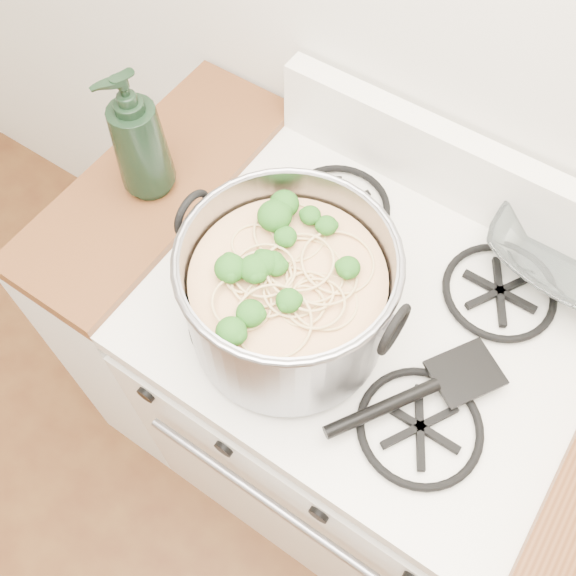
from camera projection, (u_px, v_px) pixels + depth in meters
The scene contains 6 objects.
gas_range at pixel (351, 401), 1.54m from camera, with size 0.76×0.66×0.92m.
counter_left at pixel (186, 293), 1.66m from camera, with size 0.25×0.65×0.92m.
stock_pot at pixel (288, 296), 1.01m from camera, with size 0.37×0.34×0.23m.
spatula at pixel (466, 371), 1.04m from camera, with size 0.29×0.31×0.02m, color black, non-canonical shape.
glass_bowl at pixel (567, 253), 1.16m from camera, with size 0.11×0.11×0.03m, color white.
bottle at pixel (137, 135), 1.14m from camera, with size 0.10×0.11×0.27m, color black.
Camera 1 is at (0.17, 0.73, 1.91)m, focal length 40.00 mm.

